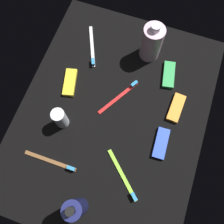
{
  "coord_description": "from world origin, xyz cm",
  "views": [
    {
      "loc": [
        23.83,
        8.35,
        79.87
      ],
      "look_at": [
        0.0,
        0.0,
        3.0
      ],
      "focal_mm": 38.48,
      "sensor_mm": 36.0,
      "label": 1
    }
  ],
  "objects_px": {
    "toothbrush_red": "(121,95)",
    "toothbrush_white": "(92,48)",
    "bodywash_bottle": "(152,42)",
    "toothbrush_brown": "(53,162)",
    "snack_bar_yellow": "(70,82)",
    "deodorant_stick": "(60,118)",
    "snack_bar_green": "(169,75)",
    "snack_bar_orange": "(176,108)",
    "snack_bar_blue": "(161,143)",
    "toothbrush_lime": "(124,178)",
    "lotion_bottle": "(76,208)"
  },
  "relations": [
    {
      "from": "toothbrush_red",
      "to": "snack_bar_blue",
      "type": "distance_m",
      "value": 0.22
    },
    {
      "from": "lotion_bottle",
      "to": "snack_bar_blue",
      "type": "height_order",
      "value": "lotion_bottle"
    },
    {
      "from": "lotion_bottle",
      "to": "toothbrush_brown",
      "type": "xyz_separation_m",
      "value": [
        -0.1,
        -0.13,
        -0.08
      ]
    },
    {
      "from": "bodywash_bottle",
      "to": "toothbrush_brown",
      "type": "xyz_separation_m",
      "value": [
        0.49,
        -0.18,
        -0.07
      ]
    },
    {
      "from": "snack_bar_orange",
      "to": "snack_bar_yellow",
      "type": "bearing_deg",
      "value": -81.9
    },
    {
      "from": "lotion_bottle",
      "to": "snack_bar_yellow",
      "type": "distance_m",
      "value": 0.43
    },
    {
      "from": "snack_bar_yellow",
      "to": "snack_bar_blue",
      "type": "bearing_deg",
      "value": 60.07
    },
    {
      "from": "snack_bar_blue",
      "to": "snack_bar_orange",
      "type": "bearing_deg",
      "value": 170.49
    },
    {
      "from": "toothbrush_brown",
      "to": "snack_bar_yellow",
      "type": "distance_m",
      "value": 0.29
    },
    {
      "from": "lotion_bottle",
      "to": "snack_bar_green",
      "type": "height_order",
      "value": "lotion_bottle"
    },
    {
      "from": "snack_bar_yellow",
      "to": "snack_bar_orange",
      "type": "bearing_deg",
      "value": 80.76
    },
    {
      "from": "bodywash_bottle",
      "to": "toothbrush_lime",
      "type": "height_order",
      "value": "bodywash_bottle"
    },
    {
      "from": "toothbrush_white",
      "to": "snack_bar_orange",
      "type": "distance_m",
      "value": 0.38
    },
    {
      "from": "toothbrush_lime",
      "to": "toothbrush_brown",
      "type": "height_order",
      "value": "same"
    },
    {
      "from": "toothbrush_red",
      "to": "snack_bar_green",
      "type": "height_order",
      "value": "toothbrush_red"
    },
    {
      "from": "toothbrush_white",
      "to": "snack_bar_orange",
      "type": "bearing_deg",
      "value": 70.49
    },
    {
      "from": "deodorant_stick",
      "to": "snack_bar_green",
      "type": "height_order",
      "value": "deodorant_stick"
    },
    {
      "from": "toothbrush_lime",
      "to": "snack_bar_orange",
      "type": "distance_m",
      "value": 0.3
    },
    {
      "from": "bodywash_bottle",
      "to": "deodorant_stick",
      "type": "height_order",
      "value": "bodywash_bottle"
    },
    {
      "from": "lotion_bottle",
      "to": "deodorant_stick",
      "type": "distance_m",
      "value": 0.28
    },
    {
      "from": "lotion_bottle",
      "to": "snack_bar_blue",
      "type": "xyz_separation_m",
      "value": [
        -0.27,
        0.18,
        -0.08
      ]
    },
    {
      "from": "snack_bar_blue",
      "to": "toothbrush_red",
      "type": "bearing_deg",
      "value": -126.11
    },
    {
      "from": "lotion_bottle",
      "to": "snack_bar_yellow",
      "type": "relative_size",
      "value": 1.91
    },
    {
      "from": "snack_bar_blue",
      "to": "snack_bar_orange",
      "type": "xyz_separation_m",
      "value": [
        -0.14,
        0.02,
        0.0
      ]
    },
    {
      "from": "deodorant_stick",
      "to": "toothbrush_white",
      "type": "distance_m",
      "value": 0.31
    },
    {
      "from": "toothbrush_lime",
      "to": "toothbrush_white",
      "type": "bearing_deg",
      "value": -147.3
    },
    {
      "from": "snack_bar_green",
      "to": "snack_bar_yellow",
      "type": "height_order",
      "value": "same"
    },
    {
      "from": "toothbrush_brown",
      "to": "snack_bar_blue",
      "type": "distance_m",
      "value": 0.36
    },
    {
      "from": "bodywash_bottle",
      "to": "snack_bar_orange",
      "type": "height_order",
      "value": "bodywash_bottle"
    },
    {
      "from": "bodywash_bottle",
      "to": "toothbrush_red",
      "type": "distance_m",
      "value": 0.22
    },
    {
      "from": "bodywash_bottle",
      "to": "snack_bar_orange",
      "type": "xyz_separation_m",
      "value": [
        0.18,
        0.15,
        -0.07
      ]
    },
    {
      "from": "toothbrush_red",
      "to": "toothbrush_white",
      "type": "height_order",
      "value": "same"
    },
    {
      "from": "snack_bar_green",
      "to": "toothbrush_red",
      "type": "bearing_deg",
      "value": -56.41
    },
    {
      "from": "snack_bar_yellow",
      "to": "snack_bar_green",
      "type": "bearing_deg",
      "value": 100.14
    },
    {
      "from": "lotion_bottle",
      "to": "toothbrush_red",
      "type": "bearing_deg",
      "value": 179.88
    },
    {
      "from": "toothbrush_lime",
      "to": "snack_bar_blue",
      "type": "bearing_deg",
      "value": 150.96
    },
    {
      "from": "deodorant_stick",
      "to": "toothbrush_red",
      "type": "bearing_deg",
      "value": 135.28
    },
    {
      "from": "deodorant_stick",
      "to": "snack_bar_blue",
      "type": "height_order",
      "value": "deodorant_stick"
    },
    {
      "from": "toothbrush_white",
      "to": "snack_bar_yellow",
      "type": "xyz_separation_m",
      "value": [
        0.16,
        -0.03,
        0.0
      ]
    },
    {
      "from": "toothbrush_brown",
      "to": "snack_bar_blue",
      "type": "xyz_separation_m",
      "value": [
        -0.17,
        0.31,
        0.0
      ]
    },
    {
      "from": "toothbrush_lime",
      "to": "toothbrush_brown",
      "type": "bearing_deg",
      "value": -83.01
    },
    {
      "from": "deodorant_stick",
      "to": "snack_bar_orange",
      "type": "relative_size",
      "value": 0.91
    },
    {
      "from": "toothbrush_lime",
      "to": "deodorant_stick",
      "type": "bearing_deg",
      "value": -112.55
    },
    {
      "from": "bodywash_bottle",
      "to": "snack_bar_blue",
      "type": "distance_m",
      "value": 0.35
    },
    {
      "from": "toothbrush_lime",
      "to": "lotion_bottle",
      "type": "bearing_deg",
      "value": -38.77
    },
    {
      "from": "bodywash_bottle",
      "to": "toothbrush_white",
      "type": "relative_size",
      "value": 0.98
    },
    {
      "from": "toothbrush_brown",
      "to": "snack_bar_blue",
      "type": "height_order",
      "value": "toothbrush_brown"
    },
    {
      "from": "bodywash_bottle",
      "to": "toothbrush_white",
      "type": "height_order",
      "value": "bodywash_bottle"
    },
    {
      "from": "toothbrush_brown",
      "to": "snack_bar_yellow",
      "type": "bearing_deg",
      "value": -168.49
    },
    {
      "from": "toothbrush_lime",
      "to": "snack_bar_green",
      "type": "relative_size",
      "value": 1.35
    }
  ]
}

